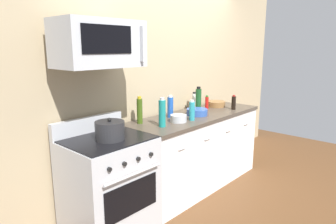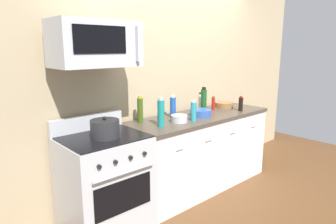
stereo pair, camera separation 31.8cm
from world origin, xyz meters
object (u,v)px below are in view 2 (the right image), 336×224
bottle_vinegar_white (200,101)px  bowl_blue_mixing (201,112)px  bottle_soy_sauce_dark (241,104)px  bottle_soda_blue (173,107)px  bottle_hot_sauce_red (213,103)px  bottle_wine_green (204,100)px  bottle_dish_soap (194,111)px  microwave (95,44)px  bowl_steel_prep (179,118)px  range_oven (105,182)px  bowl_wooden_salad (224,105)px  bottle_sparkling_teal (161,113)px  bottle_olive_oil (140,110)px  stockpot (105,129)px

bottle_vinegar_white → bowl_blue_mixing: 0.38m
bottle_soy_sauce_dark → bottle_soda_blue: 0.95m
bowl_blue_mixing → bottle_hot_sauce_red: bearing=18.3°
bowl_blue_mixing → bottle_soy_sauce_dark: bearing=-14.8°
bottle_vinegar_white → bottle_wine_green: bearing=-124.2°
bottle_dish_soap → microwave: bearing=169.7°
bottle_soda_blue → bowl_steel_prep: 0.25m
range_oven → bowl_wooden_salad: 1.98m
bottle_sparkling_teal → bowl_wooden_salad: (1.28, 0.19, -0.11)m
bottle_soda_blue → bottle_hot_sauce_red: bottle_soda_blue is taller
bottle_hot_sauce_red → bowl_wooden_salad: (0.23, -0.00, -0.05)m
range_oven → bottle_vinegar_white: 1.69m
bottle_olive_oil → bottle_hot_sauce_red: bearing=-4.4°
bottle_soda_blue → bowl_wooden_salad: size_ratio=1.05×
range_oven → bowl_steel_prep: size_ratio=5.94×
bottle_sparkling_teal → bowl_steel_prep: bottle_sparkling_teal is taller
bottle_hot_sauce_red → bottle_vinegar_white: size_ratio=0.80×
stockpot → bowl_wooden_salad: bearing=4.4°
bowl_steel_prep → range_oven: bearing=174.6°
bottle_wine_green → bowl_wooden_salad: size_ratio=1.28×
microwave → bottle_dish_soap: (1.06, -0.19, -0.72)m
bowl_steel_prep → stockpot: (-0.90, 0.03, 0.04)m
bottle_soda_blue → bottle_sparkling_teal: bearing=-149.4°
range_oven → bottle_soda_blue: 1.16m
bottle_soda_blue → bottle_wine_green: size_ratio=0.82×
bottle_soy_sauce_dark → bottle_vinegar_white: (-0.32, 0.41, 0.02)m
bottle_vinegar_white → bottle_sparkling_teal: bearing=-161.8°
bottle_hot_sauce_red → bowl_blue_mixing: bearing=-161.7°
bottle_olive_oil → bowl_blue_mixing: 0.77m
bottle_wine_green → bowl_wooden_salad: bearing=1.4°
bottle_soy_sauce_dark → bottle_dish_soap: 0.84m
bottle_vinegar_white → bowl_steel_prep: bottle_vinegar_white is taller
bowl_steel_prep → stockpot: stockpot is taller
microwave → bowl_wooden_salad: size_ratio=3.01×
bottle_vinegar_white → bottle_dish_soap: 0.64m
microwave → bowl_steel_prep: (0.90, -0.13, -0.79)m
microwave → bowl_blue_mixing: size_ratio=2.94×
bottle_vinegar_white → bowl_blue_mixing: size_ratio=0.89×
bowl_steel_prep → bottle_hot_sauce_red: bearing=12.7°
range_oven → stockpot: 0.54m
bottle_vinegar_white → bottle_wine_green: (-0.09, -0.14, 0.04)m
bottle_soy_sauce_dark → bottle_vinegar_white: bottle_vinegar_white is taller
bowl_wooden_salad → bowl_blue_mixing: 0.62m
microwave → bottle_soda_blue: (1.00, 0.08, -0.71)m
bottle_wine_green → stockpot: (-1.49, -0.14, -0.07)m
bottle_olive_oil → bowl_blue_mixing: bottle_olive_oil is taller
bottle_wine_green → bowl_wooden_salad: bottle_wine_green is taller
stockpot → bottle_wine_green: bearing=5.2°
bowl_blue_mixing → stockpot: stockpot is taller
bottle_soy_sauce_dark → bottle_wine_green: (-0.41, 0.27, 0.06)m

